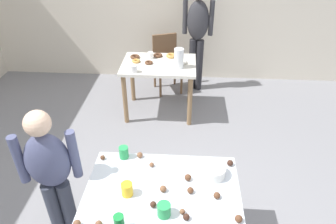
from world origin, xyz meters
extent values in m
cube|color=silver|center=(-0.07, -0.17, 0.73)|extent=(1.11, 0.76, 0.04)
cylinder|color=olive|center=(-0.56, 0.15, 0.35)|extent=(0.06, 0.06, 0.71)
cylinder|color=olive|center=(0.43, 0.15, 0.35)|extent=(0.06, 0.06, 0.71)
cube|color=silver|center=(-0.29, 2.01, 0.73)|extent=(0.97, 0.71, 0.04)
cylinder|color=olive|center=(-0.72, 1.71, 0.35)|extent=(0.06, 0.06, 0.71)
cylinder|color=olive|center=(0.14, 1.71, 0.35)|extent=(0.06, 0.06, 0.71)
cylinder|color=olive|center=(-0.72, 2.31, 0.35)|extent=(0.06, 0.06, 0.71)
cylinder|color=olive|center=(0.14, 2.31, 0.35)|extent=(0.06, 0.06, 0.71)
cube|color=brown|center=(-0.21, 2.65, 0.43)|extent=(0.51, 0.51, 0.04)
cube|color=brown|center=(-0.28, 2.82, 0.66)|extent=(0.37, 0.17, 0.42)
cylinder|color=brown|center=(0.01, 2.55, 0.21)|extent=(0.04, 0.04, 0.41)
cylinder|color=brown|center=(-0.31, 2.43, 0.21)|extent=(0.04, 0.04, 0.41)
cylinder|color=brown|center=(-0.11, 2.87, 0.21)|extent=(0.04, 0.04, 0.41)
cylinder|color=brown|center=(-0.43, 2.75, 0.21)|extent=(0.04, 0.04, 0.41)
cylinder|color=#383D4C|center=(-0.95, -0.11, 0.34)|extent=(0.11, 0.11, 0.68)
cylinder|color=#383D4C|center=(-0.85, -0.09, 0.34)|extent=(0.11, 0.11, 0.68)
ellipsoid|color=#4C5175|center=(-0.90, -0.10, 0.91)|extent=(0.36, 0.26, 0.48)
sphere|color=beige|center=(-0.90, -0.10, 1.25)|extent=(0.18, 0.18, 0.18)
cylinder|color=#4C5175|center=(-1.09, -0.14, 0.95)|extent=(0.08, 0.08, 0.41)
cylinder|color=#4C5175|center=(-0.71, -0.06, 0.95)|extent=(0.08, 0.08, 0.41)
cylinder|color=#28282D|center=(0.27, 2.73, 0.41)|extent=(0.11, 0.11, 0.82)
cylinder|color=#28282D|center=(0.16, 2.75, 0.41)|extent=(0.11, 0.11, 0.82)
ellipsoid|color=#333338|center=(0.22, 2.74, 1.11)|extent=(0.35, 0.24, 0.58)
cylinder|color=#333338|center=(0.40, 2.71, 1.15)|extent=(0.08, 0.08, 0.49)
cylinder|color=#333338|center=(0.03, 2.77, 1.15)|extent=(0.08, 0.08, 0.49)
cylinder|color=white|center=(0.30, 0.00, 0.79)|extent=(0.19, 0.19, 0.08)
cylinder|color=#198438|center=(-0.31, -0.51, 0.81)|extent=(0.07, 0.07, 0.12)
cube|color=silver|center=(-0.33, -0.08, 0.75)|extent=(0.17, 0.02, 0.01)
cylinder|color=green|center=(-0.04, -0.39, 0.80)|extent=(0.09, 0.09, 0.09)
cylinder|color=yellow|center=(-0.31, -0.23, 0.80)|extent=(0.08, 0.08, 0.10)
cylinder|color=green|center=(-0.40, 0.16, 0.80)|extent=(0.08, 0.08, 0.10)
sphere|color=#3D2319|center=(-0.12, -0.33, 0.77)|extent=(0.04, 0.04, 0.04)
sphere|color=brown|center=(-0.28, 0.16, 0.77)|extent=(0.05, 0.05, 0.05)
sphere|color=brown|center=(0.08, -0.37, 0.77)|extent=(0.04, 0.04, 0.04)
sphere|color=brown|center=(-0.57, 0.12, 0.77)|extent=(0.04, 0.04, 0.04)
sphere|color=brown|center=(-0.44, -0.50, 0.77)|extent=(0.05, 0.05, 0.05)
sphere|color=brown|center=(0.32, -0.22, 0.77)|extent=(0.05, 0.05, 0.05)
sphere|color=brown|center=(-0.06, -0.19, 0.77)|extent=(0.05, 0.05, 0.05)
sphere|color=brown|center=(0.11, -0.06, 0.77)|extent=(0.05, 0.05, 0.05)
sphere|color=brown|center=(-0.58, -0.51, 0.77)|extent=(0.05, 0.05, 0.05)
sphere|color=brown|center=(0.44, -0.41, 0.77)|extent=(0.05, 0.05, 0.05)
sphere|color=#3D2319|center=(0.11, -0.41, 0.77)|extent=(0.04, 0.04, 0.04)
sphere|color=brown|center=(-0.17, 0.06, 0.77)|extent=(0.04, 0.04, 0.04)
sphere|color=#3D2319|center=(0.44, 0.12, 0.77)|extent=(0.05, 0.05, 0.05)
sphere|color=brown|center=(0.13, -0.19, 0.77)|extent=(0.05, 0.05, 0.05)
cylinder|color=white|center=(-0.02, 1.90, 0.88)|extent=(0.12, 0.12, 0.25)
cylinder|color=white|center=(-0.42, 2.16, 0.80)|extent=(0.07, 0.07, 0.09)
cylinder|color=white|center=(-0.57, 1.72, 0.80)|extent=(0.09, 0.09, 0.09)
torus|color=brown|center=(-0.32, 2.24, 0.77)|extent=(0.12, 0.12, 0.04)
torus|color=white|center=(0.01, 2.03, 0.77)|extent=(0.14, 0.14, 0.04)
torus|color=gold|center=(-0.59, 2.03, 0.77)|extent=(0.11, 0.11, 0.03)
torus|color=brown|center=(-0.63, 2.16, 0.77)|extent=(0.13, 0.13, 0.04)
torus|color=gold|center=(-0.14, 2.23, 0.77)|extent=(0.14, 0.14, 0.04)
torus|color=brown|center=(-0.42, 1.99, 0.77)|extent=(0.11, 0.11, 0.03)
camera|label=1|loc=(0.07, -1.70, 2.42)|focal=32.83mm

